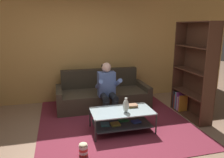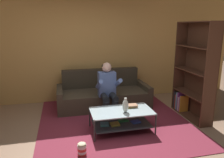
% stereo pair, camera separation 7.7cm
% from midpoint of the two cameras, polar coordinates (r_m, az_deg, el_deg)
% --- Properties ---
extents(ground, '(16.80, 16.80, 0.00)m').
position_cam_midpoint_polar(ground, '(3.84, -1.51, -16.62)').
color(ground, '#9C7961').
extents(back_partition, '(8.40, 0.12, 2.90)m').
position_cam_midpoint_polar(back_partition, '(5.76, -6.68, 8.76)').
color(back_partition, tan).
rests_on(back_partition, ground).
extents(couch, '(2.21, 0.96, 0.87)m').
position_cam_midpoint_polar(couch, '(5.42, -1.95, -4.16)').
color(couch, '#40372A').
rests_on(couch, ground).
extents(person_seated_center, '(0.50, 0.58, 1.16)m').
position_cam_midpoint_polar(person_seated_center, '(4.78, -0.63, -2.21)').
color(person_seated_center, black).
rests_on(person_seated_center, ground).
extents(coffee_table, '(1.15, 0.64, 0.41)m').
position_cam_midpoint_polar(coffee_table, '(4.15, 2.93, -10.02)').
color(coffee_table, '#A8BEC5').
rests_on(coffee_table, ground).
extents(area_rug, '(3.00, 3.35, 0.01)m').
position_cam_midpoint_polar(area_rug, '(4.76, 0.56, -10.25)').
color(area_rug, maroon).
rests_on(area_rug, ground).
extents(vase, '(0.11, 0.11, 0.27)m').
position_cam_midpoint_polar(vase, '(3.98, 4.08, -6.93)').
color(vase, silver).
rests_on(vase, coffee_table).
extents(book_stack, '(0.20, 0.19, 0.05)m').
position_cam_midpoint_polar(book_stack, '(4.27, 5.76, -6.95)').
color(book_stack, gold).
rests_on(book_stack, coffee_table).
extents(bookshelf, '(0.30, 1.13, 2.03)m').
position_cam_midpoint_polar(bookshelf, '(5.01, 20.89, 0.39)').
color(bookshelf, '#4A2B1E').
rests_on(bookshelf, ground).
extents(popcorn_tub, '(0.14, 0.14, 0.21)m').
position_cam_midpoint_polar(popcorn_tub, '(3.52, -7.22, -17.72)').
color(popcorn_tub, red).
rests_on(popcorn_tub, ground).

